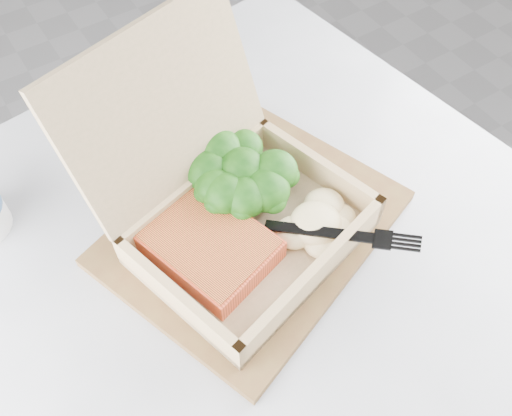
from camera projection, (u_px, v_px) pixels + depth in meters
floor at (442, 303)px, 1.37m from camera, size 4.00×4.00×0.00m
cafe_table at (247, 311)px, 0.80m from camera, size 0.80×0.80×0.70m
serving_tray at (252, 228)px, 0.66m from camera, size 0.38×0.34×0.01m
takeout_container at (224, 194)px, 0.61m from camera, size 0.29×0.30×0.21m
salmon_fillet at (208, 245)px, 0.61m from camera, size 0.13×0.16×0.03m
broccoli_pile at (242, 176)px, 0.65m from camera, size 0.13×0.13×0.05m
mashed_potatoes at (316, 223)px, 0.62m from camera, size 0.09×0.08×0.03m
plastic_fork at (298, 227)px, 0.60m from camera, size 0.13×0.14×0.02m
receipt at (161, 159)px, 0.72m from camera, size 0.09×0.14×0.00m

